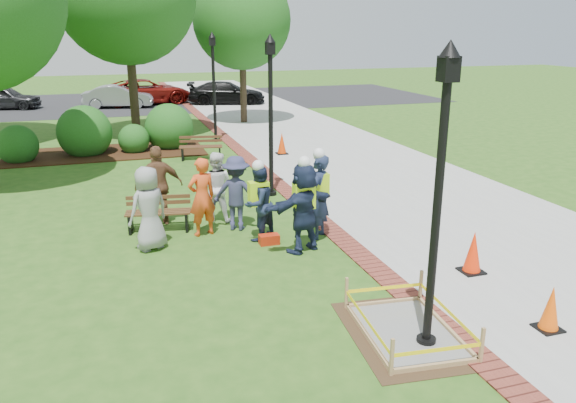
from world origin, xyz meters
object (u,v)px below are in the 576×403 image
object	(u,v)px
cone_front	(551,309)
hivis_worker_a	(304,205)
hivis_worker_b	(318,194)
bench_near	(159,220)
wet_concrete_pad	(408,320)
hivis_worker_c	(259,200)
lamp_near	(439,179)

from	to	relation	value
cone_front	hivis_worker_a	world-z (taller)	hivis_worker_a
hivis_worker_a	hivis_worker_b	size ratio (longest dim) A/B	1.00
bench_near	hivis_worker_b	xyz separation A→B (m)	(3.26, -1.49, 0.73)
hivis_worker_a	cone_front	bearing A→B (deg)	-59.29
wet_concrete_pad	bench_near	size ratio (longest dim) A/B	1.65
bench_near	hivis_worker_a	world-z (taller)	hivis_worker_a
wet_concrete_pad	hivis_worker_a	bearing A→B (deg)	96.13
wet_concrete_pad	hivis_worker_a	distance (m)	3.68
cone_front	wet_concrete_pad	bearing A→B (deg)	164.70
bench_near	hivis_worker_a	size ratio (longest dim) A/B	0.75
wet_concrete_pad	hivis_worker_a	xyz separation A→B (m)	(-0.39, 3.59, 0.75)
cone_front	hivis_worker_b	size ratio (longest dim) A/B	0.37
bench_near	hivis_worker_c	size ratio (longest dim) A/B	0.85
cone_front	hivis_worker_c	world-z (taller)	hivis_worker_c
lamp_near	hivis_worker_a	distance (m)	4.23
wet_concrete_pad	hivis_worker_c	world-z (taller)	hivis_worker_c
bench_near	cone_front	xyz separation A→B (m)	(5.18, -6.29, 0.11)
wet_concrete_pad	lamp_near	distance (m)	2.27
hivis_worker_b	hivis_worker_c	distance (m)	1.28
cone_front	lamp_near	distance (m)	2.90
bench_near	lamp_near	world-z (taller)	lamp_near
hivis_worker_a	lamp_near	bearing A→B (deg)	-82.65
bench_near	lamp_near	xyz separation A→B (m)	(3.21, -6.06, 2.23)
wet_concrete_pad	lamp_near	world-z (taller)	lamp_near
cone_front	lamp_near	world-z (taller)	lamp_near
bench_near	hivis_worker_b	distance (m)	3.66
hivis_worker_c	hivis_worker_a	bearing A→B (deg)	-52.60
cone_front	lamp_near	bearing A→B (deg)	173.20
wet_concrete_pad	cone_front	distance (m)	2.16
wet_concrete_pad	lamp_near	xyz separation A→B (m)	(0.12, -0.34, 2.25)
cone_front	hivis_worker_c	distance (m)	6.00
lamp_near	hivis_worker_a	xyz separation A→B (m)	(-0.51, 3.92, -1.50)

